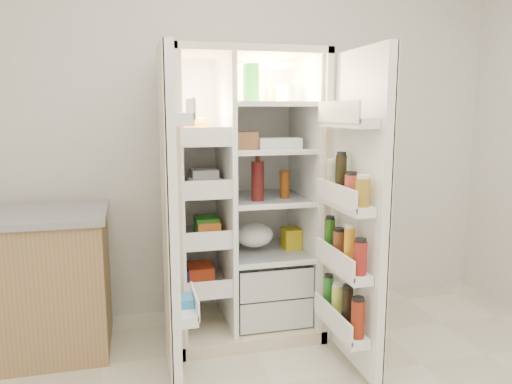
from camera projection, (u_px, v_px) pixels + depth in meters
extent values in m
cube|color=silver|center=(230.00, 124.00, 3.41)|extent=(4.00, 0.02, 2.70)
cube|color=beige|center=(232.00, 188.00, 3.42)|extent=(0.92, 0.04, 1.80)
cube|color=beige|center=(173.00, 199.00, 2.99)|extent=(0.04, 0.70, 1.80)
cube|color=beige|center=(307.00, 193.00, 3.21)|extent=(0.04, 0.70, 1.80)
cube|color=beige|center=(242.00, 54.00, 2.95)|extent=(0.92, 0.70, 0.04)
cube|color=beige|center=(243.00, 322.00, 3.24)|extent=(0.92, 0.70, 0.08)
cube|color=white|center=(233.00, 186.00, 3.38)|extent=(0.84, 0.02, 1.68)
cube|color=white|center=(178.00, 196.00, 3.00)|extent=(0.02, 0.62, 1.68)
cube|color=white|center=(303.00, 190.00, 3.20)|extent=(0.02, 0.62, 1.68)
cube|color=white|center=(226.00, 194.00, 3.07)|extent=(0.03, 0.62, 1.68)
cube|color=silver|center=(266.00, 301.00, 3.24)|extent=(0.47, 0.52, 0.19)
cube|color=silver|center=(266.00, 272.00, 3.21)|extent=(0.47, 0.52, 0.19)
cube|color=#FFD18C|center=(264.00, 66.00, 3.05)|extent=(0.30, 0.30, 0.02)
cube|color=white|center=(203.00, 282.00, 3.13)|extent=(0.28, 0.58, 0.02)
cube|color=white|center=(202.00, 237.00, 3.08)|extent=(0.28, 0.58, 0.02)
cube|color=white|center=(201.00, 190.00, 3.03)|extent=(0.28, 0.58, 0.02)
cube|color=white|center=(200.00, 142.00, 2.98)|extent=(0.28, 0.58, 0.02)
cube|color=silver|center=(266.00, 252.00, 3.20)|extent=(0.49, 0.58, 0.01)
cube|color=silver|center=(266.00, 198.00, 3.14)|extent=(0.49, 0.58, 0.01)
cube|color=silver|center=(266.00, 149.00, 3.09)|extent=(0.49, 0.58, 0.02)
cube|color=silver|center=(266.00, 104.00, 3.04)|extent=(0.49, 0.58, 0.02)
cube|color=#F34722|center=(203.00, 273.00, 3.12)|extent=(0.16, 0.20, 0.10)
cube|color=#297D22|center=(202.00, 226.00, 3.07)|extent=(0.14, 0.18, 0.12)
cube|color=silver|center=(201.00, 183.00, 3.02)|extent=(0.20, 0.22, 0.07)
cube|color=orange|center=(200.00, 129.00, 2.96)|extent=(0.15, 0.16, 0.14)
cube|color=navy|center=(203.00, 273.00, 3.12)|extent=(0.18, 0.20, 0.09)
cube|color=orange|center=(202.00, 227.00, 3.07)|extent=(0.14, 0.18, 0.10)
cube|color=silver|center=(201.00, 179.00, 3.02)|extent=(0.16, 0.16, 0.12)
sphere|color=orange|center=(251.00, 316.00, 3.14)|extent=(0.07, 0.07, 0.07)
sphere|color=orange|center=(263.00, 312.00, 3.20)|extent=(0.07, 0.07, 0.07)
sphere|color=orange|center=(279.00, 313.00, 3.19)|extent=(0.07, 0.07, 0.07)
sphere|color=orange|center=(253.00, 307.00, 3.29)|extent=(0.07, 0.07, 0.07)
sphere|color=orange|center=(268.00, 306.00, 3.29)|extent=(0.07, 0.07, 0.07)
sphere|color=orange|center=(284.00, 307.00, 3.28)|extent=(0.07, 0.07, 0.07)
sphere|color=orange|center=(244.00, 312.00, 3.21)|extent=(0.07, 0.07, 0.07)
ellipsoid|color=#4A7527|center=(266.00, 269.00, 3.22)|extent=(0.26, 0.24, 0.11)
cylinder|color=#4A1110|center=(258.00, 181.00, 2.99)|extent=(0.08, 0.08, 0.25)
cylinder|color=brown|center=(285.00, 184.00, 3.09)|extent=(0.06, 0.06, 0.18)
cube|color=green|center=(251.00, 83.00, 2.92)|extent=(0.08, 0.08, 0.23)
cylinder|color=silver|center=(285.00, 94.00, 3.04)|extent=(0.12, 0.12, 0.11)
cylinder|color=#A05B25|center=(271.00, 96.00, 3.11)|extent=(0.07, 0.07, 0.09)
cube|color=white|center=(279.00, 143.00, 3.00)|extent=(0.27, 0.11, 0.07)
cube|color=#985F3C|center=(243.00, 141.00, 2.96)|extent=(0.17, 0.10, 0.11)
ellipsoid|color=white|center=(255.00, 240.00, 3.17)|extent=(0.24, 0.22, 0.16)
cube|color=yellow|center=(291.00, 238.00, 3.26)|extent=(0.11, 0.13, 0.13)
cube|color=white|center=(170.00, 219.00, 2.45)|extent=(0.05, 0.40, 1.72)
cube|color=beige|center=(165.00, 219.00, 2.45)|extent=(0.01, 0.40, 1.72)
cube|color=white|center=(187.00, 311.00, 2.55)|extent=(0.09, 0.32, 0.06)
cube|color=white|center=(182.00, 119.00, 2.39)|extent=(0.09, 0.32, 0.06)
cube|color=#338CCC|center=(186.00, 305.00, 2.55)|extent=(0.07, 0.12, 0.10)
cube|color=white|center=(359.00, 212.00, 2.61)|extent=(0.05, 0.58, 1.72)
cube|color=beige|center=(363.00, 212.00, 2.62)|extent=(0.01, 0.58, 1.72)
cube|color=white|center=(341.00, 325.00, 2.70)|extent=(0.11, 0.50, 0.05)
cube|color=white|center=(343.00, 267.00, 2.64)|extent=(0.11, 0.50, 0.05)
cube|color=white|center=(345.00, 204.00, 2.58)|extent=(0.11, 0.50, 0.05)
cube|color=white|center=(347.00, 123.00, 2.51)|extent=(0.11, 0.50, 0.05)
cylinder|color=maroon|center=(358.00, 319.00, 2.49)|extent=(0.07, 0.07, 0.20)
cylinder|color=black|center=(347.00, 307.00, 2.61)|extent=(0.06, 0.06, 0.22)
cylinder|color=#CCD848|center=(337.00, 302.00, 2.74)|extent=(0.06, 0.06, 0.18)
cylinder|color=#257026|center=(328.00, 293.00, 2.86)|extent=(0.06, 0.06, 0.19)
cylinder|color=maroon|center=(360.00, 258.00, 2.43)|extent=(0.07, 0.07, 0.17)
cylinder|color=orange|center=(349.00, 247.00, 2.55)|extent=(0.06, 0.06, 0.21)
cylinder|color=brown|center=(339.00, 245.00, 2.68)|extent=(0.07, 0.07, 0.16)
cylinder|color=#235212|center=(330.00, 236.00, 2.80)|extent=(0.06, 0.06, 0.20)
cylinder|color=olive|center=(363.00, 192.00, 2.37)|extent=(0.07, 0.07, 0.14)
cylinder|color=#B73F2F|center=(351.00, 188.00, 2.50)|extent=(0.07, 0.07, 0.14)
cylinder|color=black|center=(341.00, 176.00, 2.62)|extent=(0.06, 0.06, 0.23)
cylinder|color=beige|center=(331.00, 178.00, 2.74)|extent=(0.06, 0.06, 0.18)
cube|color=#9F744F|center=(6.00, 289.00, 2.83)|extent=(1.15, 0.59, 0.82)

